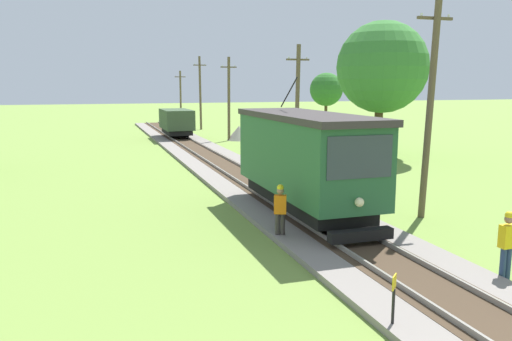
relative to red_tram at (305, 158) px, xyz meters
name	(u,v)px	position (x,y,z in m)	size (l,w,h in m)	color
red_tram	(305,158)	(0.00, 0.00, 0.00)	(2.60, 8.54, 4.79)	#235633
freight_car	(176,122)	(0.00, 28.60, -0.64)	(2.40, 5.20, 2.31)	#384C33
utility_pole_near_tram	(430,105)	(4.11, -1.53, 1.93)	(1.40, 0.58, 8.04)	brown
utility_pole_mid	(297,105)	(4.11, 10.65, 1.44)	(1.40, 0.49, 7.08)	brown
utility_pole_far	(229,98)	(4.11, 25.89, 1.47)	(1.40, 0.40, 7.13)	brown
utility_pole_distant	(200,92)	(4.11, 37.72, 1.80)	(1.40, 0.51, 7.79)	brown
utility_pole_horizon	(181,96)	(4.11, 50.16, 1.19)	(1.40, 0.42, 6.58)	brown
trackside_signal_marker	(393,300)	(-1.87, -8.77, -1.53)	(0.21, 0.21, 1.18)	black
gravel_pile	(239,133)	(5.07, 26.10, -1.57)	(2.19, 2.19, 1.25)	gray
track_worker	(507,243)	(2.28, -7.30, -1.21)	(0.39, 0.25, 1.78)	navy
second_worker	(280,210)	(-1.84, -2.40, -1.21)	(0.44, 0.37, 1.78)	#38332D
tree_left_near	(379,72)	(11.63, 14.35, 3.50)	(5.49, 5.49, 8.45)	#4C3823
tree_right_near	(326,90)	(16.68, 32.92, 2.09)	(3.51, 3.51, 6.06)	#4C3823
tree_right_far	(382,67)	(10.66, 12.31, 3.72)	(5.86, 5.86, 8.85)	#4C3823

